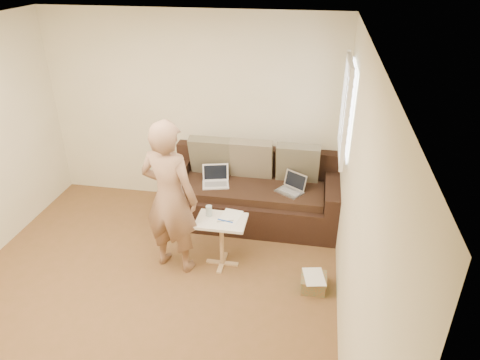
{
  "coord_description": "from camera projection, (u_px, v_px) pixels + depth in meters",
  "views": [
    {
      "loc": [
        1.62,
        -3.14,
        3.23
      ],
      "look_at": [
        0.8,
        1.4,
        0.78
      ],
      "focal_mm": 32.76,
      "sensor_mm": 36.0,
      "label": 1
    }
  ],
  "objects": [
    {
      "name": "paper_on_table",
      "position": [
        230.0,
        217.0,
        4.84
      ],
      "size": [
        0.25,
        0.33,
        0.0
      ],
      "primitive_type": null,
      "rotation": [
        0.0,
        0.0,
        -0.14
      ],
      "color": "white",
      "rests_on": "side_table"
    },
    {
      "name": "ceiling",
      "position": [
        102.0,
        43.0,
        3.28
      ],
      "size": [
        4.5,
        4.5,
        0.0
      ],
      "primitive_type": "plane",
      "rotation": [
        3.14,
        0.0,
        0.0
      ],
      "color": "white",
      "rests_on": "wall_back"
    },
    {
      "name": "laptop_silver",
      "position": [
        289.0,
        192.0,
        5.48
      ],
      "size": [
        0.39,
        0.37,
        0.21
      ],
      "primitive_type": null,
      "rotation": [
        0.0,
        0.0,
        -0.58
      ],
      "color": "#B7BABC",
      "rests_on": "sofa"
    },
    {
      "name": "pillow_mid",
      "position": [
        252.0,
        159.0,
        5.71
      ],
      "size": [
        0.55,
        0.27,
        0.57
      ],
      "primitive_type": null,
      "rotation": [
        0.24,
        0.0,
        0.0
      ],
      "color": "#6A624B",
      "rests_on": "sofa"
    },
    {
      "name": "person",
      "position": [
        170.0,
        198.0,
        4.64
      ],
      "size": [
        0.72,
        0.56,
        1.77
      ],
      "primitive_type": "imported",
      "rotation": [
        0.0,
        0.0,
        2.93
      ],
      "color": "#855F49",
      "rests_on": "ground"
    },
    {
      "name": "scissors",
      "position": [
        225.0,
        221.0,
        4.75
      ],
      "size": [
        0.2,
        0.15,
        0.02
      ],
      "primitive_type": null,
      "rotation": [
        0.0,
        0.0,
        0.28
      ],
      "color": "silver",
      "rests_on": "side_table"
    },
    {
      "name": "wall_back",
      "position": [
        192.0,
        111.0,
        5.84
      ],
      "size": [
        4.0,
        0.0,
        4.0
      ],
      "primitive_type": "plane",
      "rotation": [
        1.57,
        0.0,
        0.0
      ],
      "color": "beige",
      "rests_on": "ground"
    },
    {
      "name": "sofa",
      "position": [
        253.0,
        191.0,
        5.7
      ],
      "size": [
        2.2,
        0.95,
        0.85
      ],
      "primitive_type": null,
      "color": "black",
      "rests_on": "ground"
    },
    {
      "name": "pillow_left",
      "position": [
        211.0,
        156.0,
        5.81
      ],
      "size": [
        0.55,
        0.29,
        0.57
      ],
      "primitive_type": null,
      "rotation": [
        0.28,
        0.0,
        0.0
      ],
      "color": "brown",
      "rests_on": "sofa"
    },
    {
      "name": "floor",
      "position": [
        139.0,
        303.0,
        4.5
      ],
      "size": [
        4.5,
        4.5,
        0.0
      ],
      "primitive_type": "plane",
      "color": "brown",
      "rests_on": "ground"
    },
    {
      "name": "window_blinds",
      "position": [
        347.0,
        109.0,
        4.7
      ],
      "size": [
        0.12,
        0.88,
        1.08
      ],
      "primitive_type": null,
      "color": "white",
      "rests_on": "wall_right"
    },
    {
      "name": "side_table",
      "position": [
        222.0,
        242.0,
        4.92
      ],
      "size": [
        0.55,
        0.38,
        0.6
      ],
      "primitive_type": null,
      "color": "silver",
      "rests_on": "ground"
    },
    {
      "name": "wall_right",
      "position": [
        354.0,
        215.0,
        3.57
      ],
      "size": [
        0.0,
        4.5,
        4.5
      ],
      "primitive_type": "plane",
      "rotation": [
        1.57,
        0.0,
        -1.57
      ],
      "color": "beige",
      "rests_on": "ground"
    },
    {
      "name": "striped_box",
      "position": [
        313.0,
        283.0,
        4.65
      ],
      "size": [
        0.27,
        0.27,
        0.17
      ],
      "primitive_type": null,
      "color": "#C54D1D",
      "rests_on": "ground"
    },
    {
      "name": "laptop_white",
      "position": [
        216.0,
        185.0,
        5.65
      ],
      "size": [
        0.38,
        0.32,
        0.24
      ],
      "primitive_type": null,
      "rotation": [
        0.0,
        0.0,
        0.25
      ],
      "color": "white",
      "rests_on": "sofa"
    },
    {
      "name": "pillow_right",
      "position": [
        298.0,
        163.0,
        5.61
      ],
      "size": [
        0.55,
        0.28,
        0.57
      ],
      "primitive_type": null,
      "rotation": [
        0.26,
        0.0,
        0.0
      ],
      "color": "brown",
      "rests_on": "sofa"
    },
    {
      "name": "drinking_glass",
      "position": [
        209.0,
        211.0,
        4.83
      ],
      "size": [
        0.07,
        0.07,
        0.12
      ],
      "primitive_type": null,
      "color": "silver",
      "rests_on": "side_table"
    }
  ]
}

